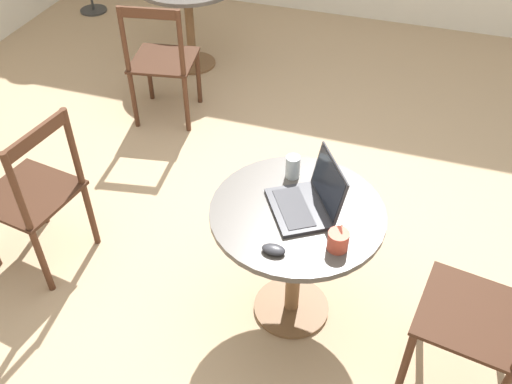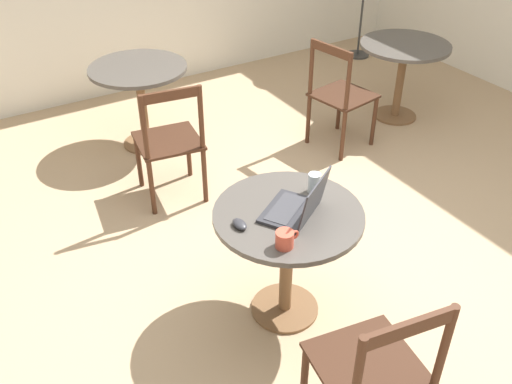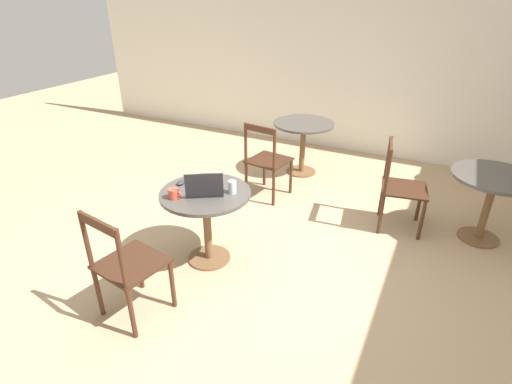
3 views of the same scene
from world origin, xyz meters
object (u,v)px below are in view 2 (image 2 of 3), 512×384
Objects in this scene: chair_far_front at (170,143)px; cafe_table_far at (140,83)px; mouse at (240,224)px; mug at (285,239)px; cafe_table_mid at (403,59)px; laptop at (297,207)px; cafe_table_near at (288,234)px; drinking_glass at (314,183)px; chair_near_front at (374,373)px; chair_mid_left at (340,96)px.

cafe_table_far is at bearing 81.58° from chair_far_front.
cafe_table_far is 7.92× the size of mouse.
chair_far_front is 1.64m from mug.
cafe_table_mid is 2.33m from chair_far_front.
mug is (-0.23, -2.47, 0.19)m from cafe_table_far.
chair_far_front is at bearing 93.52° from laptop.
mouse is at bearing 113.92° from mug.
mouse is (-0.28, 0.03, 0.16)m from cafe_table_near.
cafe_table_near is 0.20m from laptop.
mouse is 0.27m from mug.
mouse reaches higher than cafe_table_near.
cafe_table_near is at bearing -87.43° from chair_far_front.
drinking_glass is at bearing 31.93° from laptop.
chair_near_front is (-0.20, -3.12, -0.10)m from cafe_table_far.
cafe_table_near and cafe_table_far have the same top height.
cafe_table_far is 3.12m from chair_near_front.
cafe_table_mid is 1.93× the size of laptop.
chair_far_front is at bearing 86.28° from mug.
mug is at bearing -95.36° from cafe_table_far.
laptop is (0.16, 0.83, 0.29)m from chair_near_front.
drinking_glass is (0.36, 0.95, 0.30)m from chair_near_front.
chair_near_front is 0.89m from laptop.
laptop is (0.09, -1.43, 0.29)m from chair_far_front.
chair_near_front is 2.74m from chair_mid_left.
chair_mid_left reaches higher than cafe_table_far.
mug is 1.11× the size of drinking_glass.
chair_near_front is 8.20× the size of drinking_glass.
chair_near_front is 1.06m from drinking_glass.
mouse is (-1.72, -1.35, 0.26)m from chair_mid_left.
cafe_table_far is (-2.20, 0.74, 0.00)m from cafe_table_mid.
chair_far_front is 7.36× the size of mug.
cafe_table_near is 0.85× the size of chair_near_front.
chair_far_front is at bearing -98.42° from cafe_table_far.
drinking_glass is (-2.04, -1.43, 0.20)m from cafe_table_mid.
cafe_table_mid is 0.85× the size of chair_near_front.
chair_far_front reaches higher than mouse.
chair_far_front is (-0.13, -0.86, -0.10)m from cafe_table_far.
laptop is 0.26m from mug.
cafe_table_near is at bearing -136.47° from chair_mid_left.
chair_mid_left is (1.45, 1.37, -0.10)m from cafe_table_near.
laptop is at bearing -135.20° from chair_mid_left.
cafe_table_near is 2.25m from cafe_table_far.
drinking_glass is at bearing 6.55° from mouse.
laptop reaches higher than chair_near_front.
cafe_table_mid is 3.38m from chair_near_front.
chair_far_front is at bearing -176.95° from cafe_table_mid.
chair_far_front is 1.46m from laptop.
cafe_table_mid is at bearing 3.05° from chair_far_front.
cafe_table_mid is 6.28× the size of mug.
drinking_glass is at bearing 21.10° from cafe_table_near.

